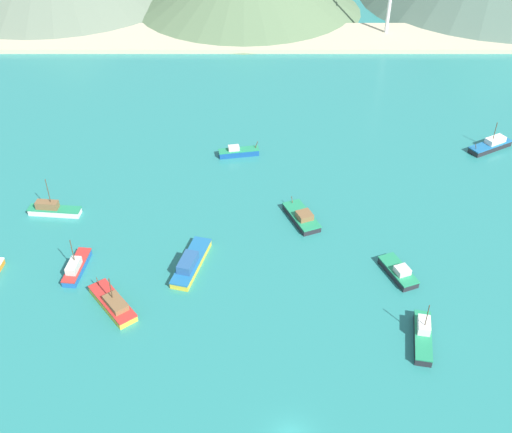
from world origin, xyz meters
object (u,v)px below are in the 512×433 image
object	(u,v)px
fishing_boat_5	(424,336)
fishing_boat_7	(191,263)
fishing_boat_1	(77,267)
fishing_boat_8	(492,145)
fishing_boat_9	(114,303)
fishing_boat_11	(239,152)
fishing_boat_3	(399,272)
fishing_boat_6	(303,217)
fishing_boat_10	(54,209)

from	to	relation	value
fishing_boat_5	fishing_boat_7	size ratio (longest dim) A/B	0.79
fishing_boat_7	fishing_boat_1	bearing A→B (deg)	-177.17
fishing_boat_8	fishing_boat_1	bearing A→B (deg)	-153.87
fishing_boat_8	fishing_boat_9	world-z (taller)	fishing_boat_8
fishing_boat_7	fishing_boat_11	bearing A→B (deg)	78.76
fishing_boat_7	fishing_boat_11	world-z (taller)	fishing_boat_11
fishing_boat_3	fishing_boat_8	bearing A→B (deg)	55.92
fishing_boat_1	fishing_boat_6	bearing A→B (deg)	19.96
fishing_boat_5	fishing_boat_7	bearing A→B (deg)	155.68
fishing_boat_1	fishing_boat_5	world-z (taller)	fishing_boat_5
fishing_boat_8	fishing_boat_10	bearing A→B (deg)	-165.09
fishing_boat_5	fishing_boat_8	distance (m)	54.13
fishing_boat_11	fishing_boat_10	bearing A→B (deg)	-148.45
fishing_boat_5	fishing_boat_7	world-z (taller)	fishing_boat_5
fishing_boat_5	fishing_boat_8	xyz separation A→B (m)	(23.61, 48.71, -0.04)
fishing_boat_1	fishing_boat_8	distance (m)	80.13
fishing_boat_7	fishing_boat_9	distance (m)	12.98
fishing_boat_1	fishing_boat_11	bearing A→B (deg)	54.81
fishing_boat_7	fishing_boat_9	size ratio (longest dim) A/B	1.25
fishing_boat_6	fishing_boat_5	bearing A→B (deg)	-61.02
fishing_boat_1	fishing_boat_8	world-z (taller)	fishing_boat_1
fishing_boat_6	fishing_boat_7	xyz separation A→B (m)	(-17.25, -11.54, 0.16)
fishing_boat_10	fishing_boat_11	distance (m)	35.59
fishing_boat_1	fishing_boat_6	world-z (taller)	fishing_boat_1
fishing_boat_8	fishing_boat_5	bearing A→B (deg)	-115.86
fishing_boat_3	fishing_boat_9	bearing A→B (deg)	-170.88
fishing_boat_1	fishing_boat_11	world-z (taller)	fishing_boat_1
fishing_boat_3	fishing_boat_6	xyz separation A→B (m)	(-13.41, 13.26, 0.02)
fishing_boat_6	fishing_boat_1	bearing A→B (deg)	-160.04
fishing_boat_1	fishing_boat_5	size ratio (longest dim) A/B	0.89
fishing_boat_7	fishing_boat_10	world-z (taller)	fishing_boat_10
fishing_boat_9	fishing_boat_1	bearing A→B (deg)	132.42
fishing_boat_5	fishing_boat_8	bearing A→B (deg)	64.14
fishing_boat_10	fishing_boat_1	bearing A→B (deg)	-63.30
fishing_boat_6	fishing_boat_7	distance (m)	20.75
fishing_boat_7	fishing_boat_9	world-z (taller)	fishing_boat_9
fishing_boat_7	fishing_boat_5	bearing A→B (deg)	-24.32
fishing_boat_3	fishing_boat_9	world-z (taller)	fishing_boat_9
fishing_boat_9	fishing_boat_10	world-z (taller)	fishing_boat_10
fishing_boat_3	fishing_boat_5	world-z (taller)	fishing_boat_5
fishing_boat_6	fishing_boat_11	distance (m)	23.20
fishing_boat_5	fishing_boat_11	size ratio (longest dim) A/B	1.14
fishing_boat_3	fishing_boat_6	size ratio (longest dim) A/B	0.86
fishing_boat_6	fishing_boat_8	size ratio (longest dim) A/B	0.96
fishing_boat_6	fishing_boat_8	distance (m)	44.28
fishing_boat_8	fishing_boat_3	bearing A→B (deg)	-124.08
fishing_boat_5	fishing_boat_1	bearing A→B (deg)	164.48
fishing_boat_10	fishing_boat_3	bearing A→B (deg)	-15.48
fishing_boat_10	fishing_boat_5	bearing A→B (deg)	-26.49
fishing_boat_8	fishing_boat_11	size ratio (longest dim) A/B	1.18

